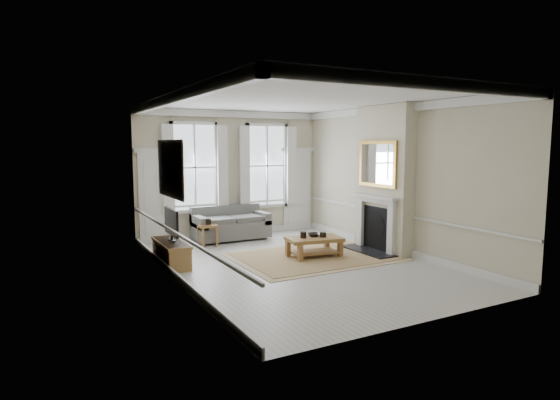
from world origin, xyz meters
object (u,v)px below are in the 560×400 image
coffee_table (314,241)px  tv_stand (171,253)px  side_table (208,229)px  sofa (230,226)px

coffee_table → tv_stand: size_ratio=0.92×
side_table → tv_stand: bearing=-132.4°
coffee_table → side_table: bearing=136.1°
sofa → coffee_table: size_ratio=1.51×
tv_stand → sofa: bearing=42.1°
coffee_table → tv_stand: tv_stand is taller
side_table → tv_stand: side_table is taller
side_table → coffee_table: bearing=-53.2°
sofa → coffee_table: sofa is taller
tv_stand → coffee_table: bearing=-15.6°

